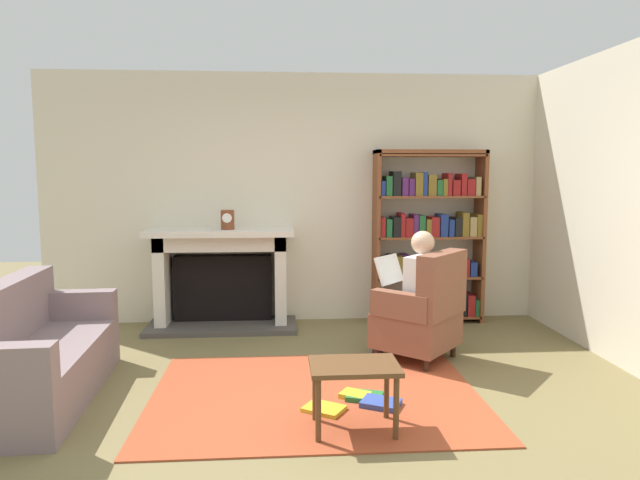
{
  "coord_description": "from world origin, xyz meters",
  "views": [
    {
      "loc": [
        -0.26,
        -3.7,
        1.63
      ],
      "look_at": [
        0.1,
        1.2,
        1.05
      ],
      "focal_mm": 31.84,
      "sensor_mm": 36.0,
      "label": 1
    }
  ],
  "objects_px": {
    "bookshelf": "(429,239)",
    "side_table": "(354,374)",
    "mantel_clock": "(228,220)",
    "sofa_floral": "(33,357)",
    "fireplace": "(222,274)",
    "seated_reader": "(411,289)",
    "armchair_reading": "(423,313)"
  },
  "relations": [
    {
      "from": "fireplace",
      "to": "side_table",
      "type": "xyz_separation_m",
      "value": [
        1.07,
        -2.59,
        -0.19
      ]
    },
    {
      "from": "mantel_clock",
      "to": "seated_reader",
      "type": "distance_m",
      "value": 2.08
    },
    {
      "from": "mantel_clock",
      "to": "armchair_reading",
      "type": "height_order",
      "value": "mantel_clock"
    },
    {
      "from": "mantel_clock",
      "to": "side_table",
      "type": "distance_m",
      "value": 2.79
    },
    {
      "from": "armchair_reading",
      "to": "seated_reader",
      "type": "relative_size",
      "value": 0.85
    },
    {
      "from": "bookshelf",
      "to": "side_table",
      "type": "xyz_separation_m",
      "value": [
        -1.16,
        -2.62,
        -0.54
      ]
    },
    {
      "from": "mantel_clock",
      "to": "armchair_reading",
      "type": "xyz_separation_m",
      "value": [
        1.77,
        -1.17,
        -0.73
      ]
    },
    {
      "from": "fireplace",
      "to": "armchair_reading",
      "type": "xyz_separation_m",
      "value": [
        1.85,
        -1.27,
        -0.14
      ]
    },
    {
      "from": "armchair_reading",
      "to": "side_table",
      "type": "distance_m",
      "value": 1.53
    },
    {
      "from": "sofa_floral",
      "to": "armchair_reading",
      "type": "bearing_deg",
      "value": -80.72
    },
    {
      "from": "armchair_reading",
      "to": "sofa_floral",
      "type": "height_order",
      "value": "armchair_reading"
    },
    {
      "from": "seated_reader",
      "to": "sofa_floral",
      "type": "xyz_separation_m",
      "value": [
        -2.93,
        -0.74,
        -0.3
      ]
    },
    {
      "from": "bookshelf",
      "to": "sofa_floral",
      "type": "xyz_separation_m",
      "value": [
        -3.4,
        -1.96,
        -0.6
      ]
    },
    {
      "from": "seated_reader",
      "to": "armchair_reading",
      "type": "bearing_deg",
      "value": 90.0
    },
    {
      "from": "fireplace",
      "to": "bookshelf",
      "type": "height_order",
      "value": "bookshelf"
    },
    {
      "from": "mantel_clock",
      "to": "side_table",
      "type": "relative_size",
      "value": 0.36
    },
    {
      "from": "fireplace",
      "to": "side_table",
      "type": "height_order",
      "value": "fireplace"
    },
    {
      "from": "bookshelf",
      "to": "mantel_clock",
      "type": "bearing_deg",
      "value": -176.42
    },
    {
      "from": "bookshelf",
      "to": "armchair_reading",
      "type": "xyz_separation_m",
      "value": [
        -0.38,
        -1.3,
        -0.49
      ]
    },
    {
      "from": "seated_reader",
      "to": "side_table",
      "type": "distance_m",
      "value": 1.58
    },
    {
      "from": "bookshelf",
      "to": "seated_reader",
      "type": "bearing_deg",
      "value": -111.09
    },
    {
      "from": "sofa_floral",
      "to": "bookshelf",
      "type": "bearing_deg",
      "value": -63.06
    },
    {
      "from": "mantel_clock",
      "to": "sofa_floral",
      "type": "height_order",
      "value": "mantel_clock"
    },
    {
      "from": "armchair_reading",
      "to": "seated_reader",
      "type": "bearing_deg",
      "value": -90.0
    },
    {
      "from": "bookshelf",
      "to": "sofa_floral",
      "type": "relative_size",
      "value": 1.08
    },
    {
      "from": "fireplace",
      "to": "side_table",
      "type": "distance_m",
      "value": 2.81
    },
    {
      "from": "armchair_reading",
      "to": "fireplace",
      "type": "bearing_deg",
      "value": -82.52
    },
    {
      "from": "mantel_clock",
      "to": "sofa_floral",
      "type": "xyz_separation_m",
      "value": [
        -1.24,
        -1.83,
        -0.83
      ]
    },
    {
      "from": "fireplace",
      "to": "armchair_reading",
      "type": "bearing_deg",
      "value": -34.46
    },
    {
      "from": "fireplace",
      "to": "mantel_clock",
      "type": "xyz_separation_m",
      "value": [
        0.08,
        -0.1,
        0.59
      ]
    },
    {
      "from": "fireplace",
      "to": "seated_reader",
      "type": "bearing_deg",
      "value": -34.05
    },
    {
      "from": "seated_reader",
      "to": "side_table",
      "type": "xyz_separation_m",
      "value": [
        -0.69,
        -1.4,
        -0.25
      ]
    }
  ]
}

